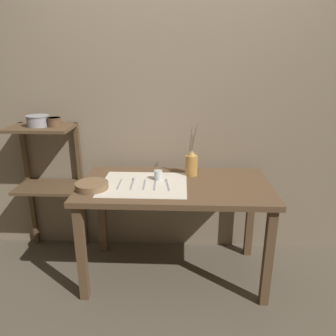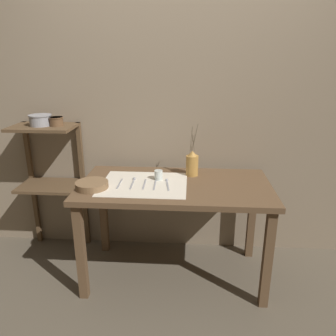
% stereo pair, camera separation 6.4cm
% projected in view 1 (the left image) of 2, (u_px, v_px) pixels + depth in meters
% --- Properties ---
extents(ground_plane, '(12.00, 12.00, 0.00)m').
position_uv_depth(ground_plane, '(174.00, 273.00, 2.65)').
color(ground_plane, brown).
extents(stone_wall_back, '(7.00, 0.06, 2.40)m').
position_uv_depth(stone_wall_back, '(177.00, 116.00, 2.72)').
color(stone_wall_back, gray).
rests_on(stone_wall_back, ground_plane).
extents(wooden_table, '(1.40, 0.74, 0.78)m').
position_uv_depth(wooden_table, '(175.00, 196.00, 2.43)').
color(wooden_table, brown).
rests_on(wooden_table, ground_plane).
extents(wooden_shelf_unit, '(0.50, 0.34, 1.14)m').
position_uv_depth(wooden_shelf_unit, '(48.00, 166.00, 2.72)').
color(wooden_shelf_unit, brown).
rests_on(wooden_shelf_unit, ground_plane).
extents(linen_cloth, '(0.62, 0.52, 0.00)m').
position_uv_depth(linen_cloth, '(144.00, 184.00, 2.39)').
color(linen_cloth, beige).
rests_on(linen_cloth, wooden_table).
extents(pitcher_with_flowers, '(0.10, 0.10, 0.41)m').
position_uv_depth(pitcher_with_flowers, '(191.00, 164.00, 2.55)').
color(pitcher_with_flowers, '#B7843D').
rests_on(pitcher_with_flowers, wooden_table).
extents(wooden_bowl, '(0.23, 0.23, 0.05)m').
position_uv_depth(wooden_bowl, '(92.00, 186.00, 2.29)').
color(wooden_bowl, brown).
rests_on(wooden_bowl, wooden_table).
extents(glass_tumbler_near, '(0.06, 0.06, 0.07)m').
position_uv_depth(glass_tumbler_near, '(158.00, 175.00, 2.46)').
color(glass_tumbler_near, silver).
rests_on(glass_tumbler_near, wooden_table).
extents(fork_inner, '(0.01, 0.20, 0.00)m').
position_uv_depth(fork_inner, '(120.00, 184.00, 2.38)').
color(fork_inner, '#939399').
rests_on(fork_inner, wooden_table).
extents(spoon_outer, '(0.02, 0.21, 0.02)m').
position_uv_depth(spoon_outer, '(133.00, 181.00, 2.43)').
color(spoon_outer, '#939399').
rests_on(spoon_outer, wooden_table).
extents(fork_outer, '(0.02, 0.20, 0.00)m').
position_uv_depth(fork_outer, '(144.00, 184.00, 2.37)').
color(fork_outer, '#939399').
rests_on(fork_outer, wooden_table).
extents(knife_center, '(0.02, 0.20, 0.00)m').
position_uv_depth(knife_center, '(155.00, 185.00, 2.36)').
color(knife_center, '#939399').
rests_on(knife_center, wooden_table).
extents(spoon_inner, '(0.05, 0.21, 0.02)m').
position_uv_depth(spoon_inner, '(167.00, 182.00, 2.41)').
color(spoon_inner, '#939399').
rests_on(spoon_inner, wooden_table).
extents(metal_pot_large, '(0.18, 0.18, 0.09)m').
position_uv_depth(metal_pot_large, '(38.00, 120.00, 2.56)').
color(metal_pot_large, '#939399').
rests_on(metal_pot_large, wooden_shelf_unit).
extents(metal_pot_small, '(0.11, 0.11, 0.07)m').
position_uv_depth(metal_pot_small, '(54.00, 122.00, 2.56)').
color(metal_pot_small, brown).
rests_on(metal_pot_small, wooden_shelf_unit).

